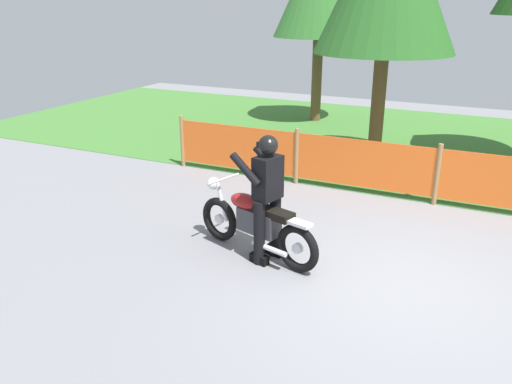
# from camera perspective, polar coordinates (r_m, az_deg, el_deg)

# --- Properties ---
(ground) EXTENTS (24.00, 24.00, 0.02)m
(ground) POSITION_cam_1_polar(r_m,az_deg,el_deg) (6.62, 15.71, -9.82)
(ground) COLOR gray
(grass_verge) EXTENTS (24.00, 7.76, 0.01)m
(grass_verge) POSITION_cam_1_polar(r_m,az_deg,el_deg) (12.91, 21.20, 4.59)
(grass_verge) COLOR #427A33
(grass_verge) RESTS_ON ground
(barrier_fence) EXTENTS (10.03, 0.08, 1.05)m
(barrier_fence) POSITION_cam_1_polar(r_m,az_deg,el_deg) (9.04, 19.37, 1.91)
(barrier_fence) COLOR #997547
(barrier_fence) RESTS_ON ground
(motorcycle_lead) EXTENTS (1.97, 0.79, 0.96)m
(motorcycle_lead) POSITION_cam_1_polar(r_m,az_deg,el_deg) (6.87, -0.09, -3.38)
(motorcycle_lead) COLOR black
(motorcycle_lead) RESTS_ON ground
(rider_lead) EXTENTS (0.66, 0.65, 1.69)m
(rider_lead) POSITION_cam_1_polar(r_m,az_deg,el_deg) (6.58, 1.19, -0.23)
(rider_lead) COLOR black
(rider_lead) RESTS_ON ground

